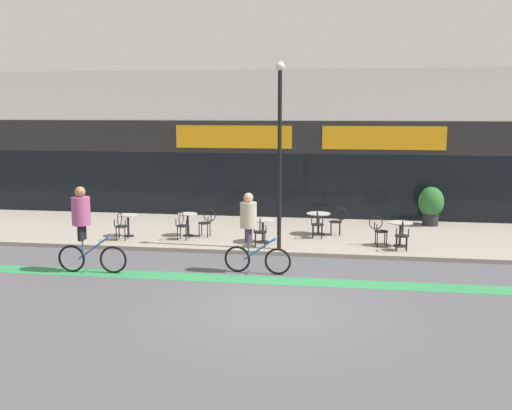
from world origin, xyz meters
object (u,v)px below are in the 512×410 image
bistro_table_3 (318,219)px  lamp_post (280,143)px  cafe_chair_1_side (207,221)px  cafe_chair_2_near (260,230)px  bistro_table_2 (263,226)px  planter_pot (431,204)px  cafe_chair_3_near (317,222)px  cafe_chair_3_side (338,219)px  bistro_table_1 (188,220)px  cafe_chair_0_near (121,224)px  cafe_chair_4_near (402,234)px  bistro_table_0 (128,221)px  cyclist_1 (251,227)px  cafe_chair_4_side (379,229)px  bistro_table_4 (400,229)px  cyclist_0 (84,223)px  cafe_chair_1_near (182,224)px

bistro_table_3 → lamp_post: 3.54m
cafe_chair_1_side → cafe_chair_2_near: size_ratio=1.00×
bistro_table_2 → planter_pot: bearing=33.5°
cafe_chair_3_near → cafe_chair_3_side: 0.89m
bistro_table_1 → planter_pot: 8.48m
cafe_chair_0_near → cafe_chair_4_near: bearing=-93.6°
bistro_table_0 → bistro_table_1: 1.90m
cafe_chair_2_near → bistro_table_3: bearing=-44.7°
bistro_table_0 → cyclist_1: size_ratio=0.34×
cafe_chair_3_side → cyclist_1: 4.96m
bistro_table_1 → cafe_chair_3_side: bearing=10.2°
cafe_chair_3_side → cafe_chair_4_side: size_ratio=1.00×
cafe_chair_2_near → cafe_chair_4_side: size_ratio=1.00×
cafe_chair_1_side → bistro_table_2: bearing=166.2°
bistro_table_4 → cafe_chair_4_near: (-0.00, -0.63, -0.00)m
bistro_table_1 → cafe_chair_1_side: bearing=-0.4°
cafe_chair_1_side → cafe_chair_3_near: size_ratio=1.00×
cafe_chair_4_side → cyclist_0: 8.44m
cafe_chair_1_near → cafe_chair_3_side: bearing=-69.4°
cafe_chair_1_near → cafe_chair_1_side: 0.88m
bistro_table_1 → cafe_chair_3_near: 4.13m
bistro_table_1 → planter_pot: size_ratio=0.54×
cafe_chair_4_near → planter_pot: (1.32, 4.11, 0.23)m
cafe_chair_3_side → cyclist_1: cyclist_1 is taller
cafe_chair_0_near → bistro_table_4: bearing=-89.4°
cafe_chair_4_near → cyclist_0: (-8.18, -3.10, 0.66)m
cafe_chair_4_side → cyclist_0: cyclist_0 is taller
cafe_chair_3_near → cafe_chair_4_side: bearing=-109.3°
bistro_table_1 → cafe_chair_4_side: bearing=-4.6°
cafe_chair_4_near → cafe_chair_4_side: size_ratio=1.00×
planter_pot → cafe_chair_1_near: bearing=-155.4°
cafe_chair_1_near → cafe_chair_2_near: bearing=-99.5°
planter_pot → cafe_chair_3_near: bearing=-143.7°
cyclist_0 → cyclist_1: cyclist_0 is taller
bistro_table_3 → cafe_chair_4_side: bearing=-35.7°
cafe_chair_1_near → cafe_chair_1_side: (0.63, 0.62, 0.00)m
cafe_chair_3_near → cafe_chair_4_near: (2.48, -1.32, 0.00)m
bistro_table_3 → cafe_chair_4_near: size_ratio=0.85×
cafe_chair_1_side → cafe_chair_3_near: same height
lamp_post → cyclist_1: bearing=-101.8°
cafe_chair_1_near → cyclist_0: cyclist_0 is taller
bistro_table_4 → cafe_chair_3_near: size_ratio=0.80×
bistro_table_3 → cyclist_0: size_ratio=0.35×
bistro_table_0 → cafe_chair_3_near: bearing=5.7°
bistro_table_0 → cyclist_0: 3.90m
bistro_table_4 → cafe_chair_0_near: bearing=-176.5°
bistro_table_0 → bistro_table_4: (8.47, -0.11, 0.02)m
bistro_table_3 → cafe_chair_2_near: cafe_chair_2_near is taller
bistro_table_1 → bistro_table_4: size_ratio=1.01×
bistro_table_1 → cafe_chair_0_near: size_ratio=0.81×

